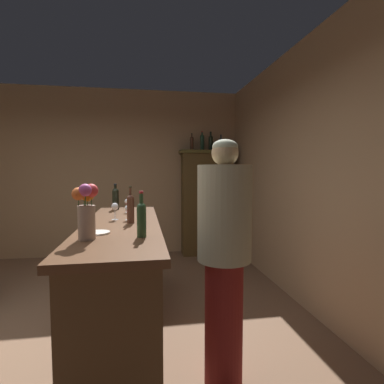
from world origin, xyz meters
name	(u,v)px	position (x,y,z in m)	size (l,w,h in m)	color
floor	(50,348)	(0.00, 0.00, 0.00)	(7.37, 7.37, 0.00)	brown
wall_back	(97,173)	(0.00, 2.89, 1.45)	(5.13, 0.12, 2.91)	tan
wall_right	(332,174)	(2.57, 0.00, 1.45)	(0.12, 5.79, 2.91)	tan
bar_counter	(123,281)	(0.61, 0.04, 0.53)	(0.63, 2.30, 1.04)	brown
display_cabinet	(206,201)	(1.91, 2.61, 0.96)	(0.95, 0.38, 1.85)	brown
wine_bottle_malbec	(142,217)	(0.78, -0.57, 1.18)	(0.06, 0.06, 0.31)	#2D4D2C
wine_bottle_pinot	(116,198)	(0.48, 0.95, 1.18)	(0.08, 0.08, 0.30)	black
wine_bottle_riesling	(131,207)	(0.68, 0.00, 1.18)	(0.06, 0.06, 0.32)	#4C2B1E
wine_glass_front	(128,202)	(0.63, 0.66, 1.15)	(0.07, 0.07, 0.15)	white
wine_glass_mid	(115,207)	(0.54, 0.19, 1.16)	(0.06, 0.06, 0.16)	white
wine_glass_rear	(129,209)	(0.66, 0.16, 1.14)	(0.08, 0.08, 0.14)	white
flower_arrangement	(86,208)	(0.43, -0.59, 1.25)	(0.16, 0.15, 0.36)	tan
cheese_plate	(97,233)	(0.46, -0.40, 1.05)	(0.18, 0.18, 0.01)	white
display_bottle_left	(192,143)	(1.65, 2.61, 1.98)	(0.06, 0.06, 0.30)	#462819
display_bottle_midleft	(202,142)	(1.83, 2.61, 2.00)	(0.07, 0.07, 0.33)	#183523
display_bottle_center	(211,142)	(1.99, 2.61, 2.00)	(0.08, 0.08, 0.33)	black
display_bottle_midright	(221,144)	(2.17, 2.61, 1.97)	(0.07, 0.07, 0.28)	#182A39
bartender	(224,253)	(1.33, -0.65, 0.93)	(0.37, 0.37, 1.70)	maroon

